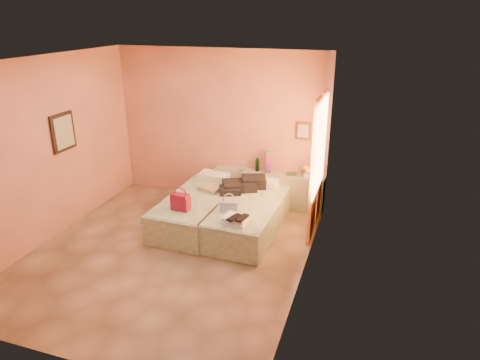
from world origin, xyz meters
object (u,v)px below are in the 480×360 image
Objects in this scene: headboard_ledge at (268,189)px; green_book at (291,174)px; blue_handbag at (229,207)px; towel_stack at (237,220)px; bed_right at (249,217)px; flower_vase at (307,171)px; bed_left at (198,209)px; water_bottle at (257,165)px; magenta_handbag at (181,202)px.

green_book is (0.42, 0.01, 0.34)m from headboard_ledge.
headboard_ledge is at bearing 61.34° from blue_handbag.
bed_right is at bearing 92.48° from towel_stack.
flower_vase reaches higher than bed_right.
green_book is 1.86m from towel_stack.
water_bottle is at bearing 57.07° from bed_left.
headboard_ledge is 1.81m from towel_stack.
flower_vase reaches higher than water_bottle.
bed_left is 7.03× the size of magenta_handbag.
water_bottle is 1.82m from magenta_handbag.
towel_stack is (0.03, -0.74, 0.30)m from bed_right.
water_bottle reaches higher than green_book.
green_book is at bearing 39.18° from bed_left.
magenta_handbag reaches higher than headboard_ledge.
green_book is at bearing 167.85° from flower_vase.
water_bottle reaches higher than bed_left.
green_book is (0.64, -0.01, -0.11)m from water_bottle.
magenta_handbag is at bearing -146.90° from green_book.
blue_handbag is at bearing -123.80° from flower_vase.
green_book reaches higher than bed_left.
magenta_handbag is at bearing -147.14° from bed_right.
towel_stack is at bearing -83.38° from water_bottle.
headboard_ledge is 11.22× the size of green_book.
bed_right is 1.36m from flower_vase.
towel_stack is (-0.71, -1.74, -0.24)m from flower_vase.
flower_vase is at bearing 54.88° from bed_right.
water_bottle is at bearing 175.67° from flower_vase.
water_bottle reaches higher than headboard_ledge.
flower_vase is at bearing -28.33° from green_book.
headboard_ledge is 1.42m from bed_left.
towel_stack is (0.24, -0.32, -0.04)m from blue_handbag.
blue_handbag is (-0.95, -1.42, -0.20)m from flower_vase.
headboard_ledge is 7.43× the size of flower_vase.
towel_stack is (-0.43, -1.80, -0.12)m from green_book.
headboard_ledge is at bearing 175.88° from flower_vase.
magenta_handbag is (-1.69, -1.57, -0.15)m from flower_vase.
headboard_ledge is 8.51× the size of water_bottle.
water_bottle is at bearing 96.62° from towel_stack.
bed_right is (0.91, 0.00, 0.00)m from bed_left.
flower_vase is at bearing 67.78° from towel_stack.
green_book is 0.64× the size of magenta_handbag.
green_book reaches higher than headboard_ledge.
blue_handbag is (-0.25, -1.47, 0.26)m from headboard_ledge.
headboard_ledge is at bearing -5.03° from water_bottle.
flower_vase is (0.28, -0.06, 0.12)m from green_book.
green_book is (1.38, 1.06, 0.42)m from bed_left.
water_bottle reaches higher than magenta_handbag.
water_bottle is at bearing 68.35° from magenta_handbag.
flower_vase is (1.66, 1.00, 0.54)m from bed_left.
blue_handbag reaches higher than towel_stack.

